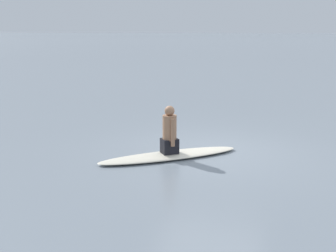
# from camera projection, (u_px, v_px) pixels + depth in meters

# --- Properties ---
(ground_plane) EXTENTS (400.00, 400.00, 0.00)m
(ground_plane) POSITION_uv_depth(u_px,v_px,m) (211.00, 152.00, 9.89)
(ground_plane) COLOR gray
(surfboard) EXTENTS (2.99, 2.45, 0.10)m
(surfboard) POSITION_uv_depth(u_px,v_px,m) (170.00, 155.00, 9.42)
(surfboard) COLOR silver
(surfboard) RESTS_ON ground
(person_paddler) EXTENTS (0.45, 0.43, 1.05)m
(person_paddler) POSITION_uv_depth(u_px,v_px,m) (170.00, 132.00, 9.31)
(person_paddler) COLOR black
(person_paddler) RESTS_ON surfboard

